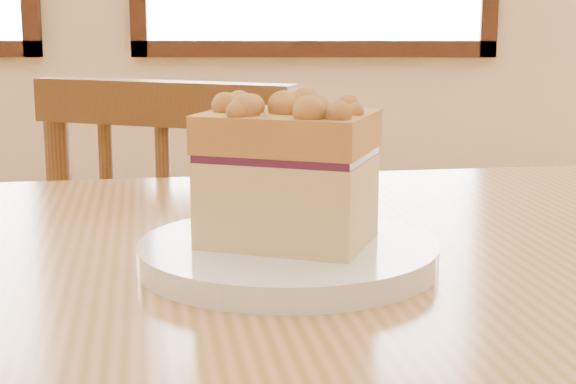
{
  "coord_description": "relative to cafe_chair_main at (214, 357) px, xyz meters",
  "views": [
    {
      "loc": [
        0.2,
        -0.34,
        0.93
      ],
      "look_at": [
        0.2,
        0.32,
        0.8
      ],
      "focal_mm": 55.0,
      "sensor_mm": 36.0,
      "label": 1
    }
  ],
  "objects": [
    {
      "name": "cafe_chair_main",
      "position": [
        0.0,
        0.0,
        0.0
      ],
      "size": [
        0.5,
        0.5,
        0.86
      ],
      "rotation": [
        0.0,
        0.0,
        2.79
      ],
      "color": "brown",
      "rests_on": "ground"
    },
    {
      "name": "plate",
      "position": [
        0.11,
        -0.6,
        0.32
      ],
      "size": [
        0.22,
        0.22,
        0.02
      ],
      "color": "white",
      "rests_on": "cafe_table_main"
    },
    {
      "name": "cake_slice",
      "position": [
        0.11,
        -0.6,
        0.39
      ],
      "size": [
        0.14,
        0.12,
        0.11
      ],
      "rotation": [
        0.0,
        0.0,
        -0.32
      ],
      "color": "#D8C37A",
      "rests_on": "plate"
    }
  ]
}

